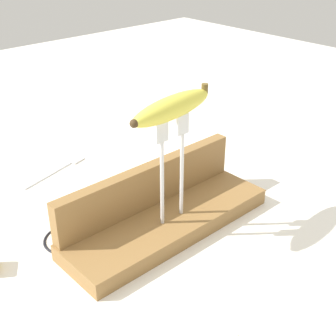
% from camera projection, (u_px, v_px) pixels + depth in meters
% --- Properties ---
extents(ground_plane, '(3.00, 3.00, 0.00)m').
position_uv_depth(ground_plane, '(168.00, 229.00, 0.89)').
color(ground_plane, white).
extents(wooden_board, '(0.42, 0.13, 0.03)m').
position_uv_depth(wooden_board, '(168.00, 222.00, 0.88)').
color(wooden_board, olive).
rests_on(wooden_board, ground).
extents(board_backstop, '(0.41, 0.02, 0.08)m').
position_uv_depth(board_backstop, '(149.00, 185.00, 0.89)').
color(board_backstop, olive).
rests_on(board_backstop, wooden_board).
extents(fork_stand_center, '(0.07, 0.01, 0.20)m').
position_uv_depth(fork_stand_center, '(172.00, 161.00, 0.81)').
color(fork_stand_center, silver).
rests_on(fork_stand_center, wooden_board).
extents(banana_raised_center, '(0.19, 0.06, 0.04)m').
position_uv_depth(banana_raised_center, '(172.00, 107.00, 0.77)').
color(banana_raised_center, '#DBD147').
rests_on(banana_raised_center, fork_stand_center).
extents(fork_fallen_near, '(0.18, 0.07, 0.01)m').
position_uv_depth(fork_fallen_near, '(62.00, 167.00, 1.10)').
color(fork_fallen_near, silver).
rests_on(fork_fallen_near, ground).
extents(wire_coil, '(0.10, 0.10, 0.01)m').
position_uv_depth(wire_coil, '(70.00, 238.00, 0.86)').
color(wire_coil, black).
rests_on(wire_coil, ground).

